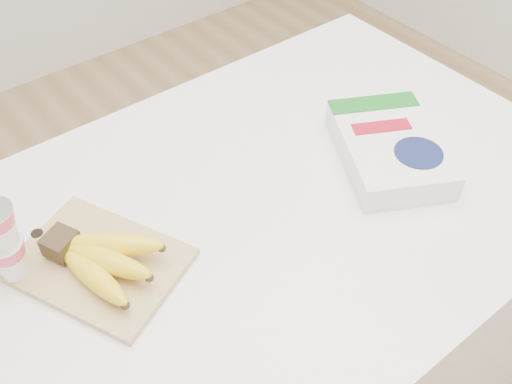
% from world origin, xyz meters
% --- Properties ---
extents(table, '(1.17, 0.78, 0.88)m').
position_xyz_m(table, '(0.00, 0.00, 0.44)').
color(table, white).
rests_on(table, ground).
extents(cutting_board, '(0.28, 0.31, 0.01)m').
position_xyz_m(cutting_board, '(-0.30, 0.05, 0.89)').
color(cutting_board, tan).
rests_on(cutting_board, table).
extents(bananas, '(0.16, 0.20, 0.06)m').
position_xyz_m(bananas, '(-0.30, 0.03, 0.92)').
color(bananas, '#382816').
rests_on(bananas, cutting_board).
extents(yogurt_stack, '(0.06, 0.06, 0.14)m').
position_xyz_m(yogurt_stack, '(-0.41, 0.10, 0.97)').
color(yogurt_stack, white).
rests_on(yogurt_stack, cutting_board).
extents(cereal_box, '(0.27, 0.31, 0.06)m').
position_xyz_m(cereal_box, '(0.24, -0.06, 0.91)').
color(cereal_box, white).
rests_on(cereal_box, table).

